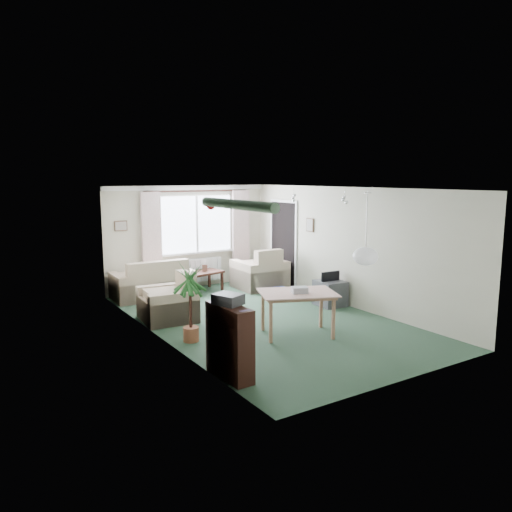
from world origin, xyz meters
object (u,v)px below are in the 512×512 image
sofa (153,278)px  houseplant (190,303)px  pet_bed (275,291)px  coffee_table (200,282)px  dining_table (297,314)px  tv_cube (330,293)px  bookshelf (230,342)px  armchair_left (167,297)px  armchair_corner (260,268)px

sofa → houseplant: bearing=81.5°
houseplant → pet_bed: houseplant is taller
houseplant → coffee_table: bearing=61.6°
sofa → dining_table: (1.08, -3.75, -0.07)m
dining_table → tv_cube: (1.72, 1.17, -0.10)m
coffee_table → bookshelf: (-1.85, -4.66, 0.26)m
houseplant → tv_cube: bearing=8.9°
bookshelf → dining_table: bookshelf is taller
bookshelf → houseplant: bearing=80.3°
tv_cube → armchair_left: bearing=169.8°
sofa → coffee_table: bearing=178.9°
bookshelf → tv_cube: 4.13m
armchair_left → tv_cube: size_ratio=1.71×
coffee_table → houseplant: size_ratio=0.81×
pet_bed → dining_table: bearing=-117.4°
dining_table → coffee_table: bearing=89.6°
armchair_left → bookshelf: size_ratio=0.99×
tv_cube → pet_bed: 1.55m
tv_cube → coffee_table: bearing=127.5°
armchair_left → dining_table: armchair_left is taller
armchair_corner → tv_cube: 2.17m
armchair_left → sofa: bearing=172.2°
coffee_table → houseplant: houseplant is taller
bookshelf → dining_table: (1.82, 0.95, -0.13)m
tv_cube → sofa: bearing=141.1°
dining_table → houseplant: bearing=158.5°
pet_bed → tv_cube: bearing=-77.5°
pet_bed → armchair_left: bearing=-166.2°
sofa → armchair_corner: armchair_corner is taller
armchair_left → coffee_table: (1.51, 1.74, -0.20)m
sofa → armchair_left: armchair_left is taller
sofa → houseplant: 3.17m
houseplant → tv_cube: houseplant is taller
armchair_corner → tv_cube: size_ratio=1.91×
armchair_corner → dining_table: armchair_corner is taller
armchair_corner → sofa: bearing=-8.6°
tv_cube → pet_bed: tv_cube is taller
armchair_corner → dining_table: bearing=69.2°
bookshelf → pet_bed: (3.21, 3.62, -0.43)m
bookshelf → dining_table: 2.06m
armchair_left → pet_bed: bearing=108.6°
sofa → armchair_corner: (2.46, -0.46, 0.06)m
sofa → dining_table: bearing=107.6°
dining_table → pet_bed: bearing=62.6°
armchair_left → houseplant: houseplant is taller
tv_cube → pet_bed: bearing=106.4°
sofa → bookshelf: 4.77m
dining_table → armchair_left: bearing=127.0°
sofa → bookshelf: size_ratio=1.75×
armchair_left → bookshelf: (-0.34, -2.92, 0.05)m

